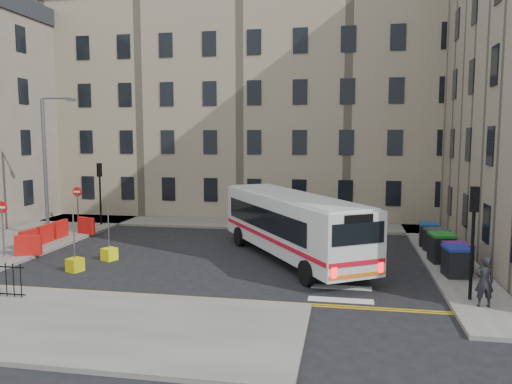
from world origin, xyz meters
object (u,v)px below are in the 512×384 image
(wheelie_bin_d, at_px, (436,240))
(pedestrian, at_px, (484,282))
(bollard_chevron, at_px, (75,265))
(bus, at_px, (292,223))
(wheelie_bin_c, at_px, (442,248))
(bollard_yellow, at_px, (109,254))
(wheelie_bin_b, at_px, (458,257))
(wheelie_bin_a, at_px, (456,261))
(wheelie_bin_e, at_px, (429,234))
(streetlamp, at_px, (45,166))

(wheelie_bin_d, height_order, pedestrian, pedestrian)
(pedestrian, height_order, bollard_chevron, pedestrian)
(wheelie_bin_d, bearing_deg, bus, 173.84)
(wheelie_bin_c, height_order, bollard_yellow, wheelie_bin_c)
(wheelie_bin_b, xyz_separation_m, wheelie_bin_d, (-0.29, 3.62, -0.03))
(wheelie_bin_a, xyz_separation_m, bollard_yellow, (-15.93, 0.48, -0.49))
(wheelie_bin_d, distance_m, wheelie_bin_e, 1.46)
(wheelie_bin_d, relative_size, wheelie_bin_e, 1.11)
(wheelie_bin_a, relative_size, wheelie_bin_e, 1.04)
(wheelie_bin_c, height_order, bollard_chevron, wheelie_bin_c)
(wheelie_bin_c, bearing_deg, wheelie_bin_e, 83.52)
(wheelie_bin_d, height_order, bollard_chevron, wheelie_bin_d)
(streetlamp, distance_m, wheelie_bin_e, 21.89)
(bus, relative_size, bollard_chevron, 18.55)
(bollard_yellow, bearing_deg, bollard_chevron, -104.60)
(wheelie_bin_a, distance_m, wheelie_bin_c, 2.43)
(wheelie_bin_b, height_order, bollard_chevron, wheelie_bin_b)
(streetlamp, distance_m, bollard_yellow, 8.10)
(wheelie_bin_d, bearing_deg, wheelie_bin_a, -113.67)
(wheelie_bin_b, relative_size, wheelie_bin_d, 1.00)
(bus, bearing_deg, bollard_chevron, 170.33)
(wheelie_bin_a, xyz_separation_m, bollard_chevron, (-16.49, -1.68, -0.49))
(wheelie_bin_c, bearing_deg, bollard_chevron, -172.99)
(wheelie_bin_e, bearing_deg, bus, -146.65)
(wheelie_bin_c, relative_size, wheelie_bin_e, 1.10)
(wheelie_bin_d, distance_m, pedestrian, 8.34)
(wheelie_bin_c, distance_m, wheelie_bin_e, 3.55)
(wheelie_bin_a, bearing_deg, wheelie_bin_d, 83.02)
(wheelie_bin_e, distance_m, pedestrian, 9.80)
(streetlamp, xyz_separation_m, bollard_chevron, (5.25, -6.10, -4.04))
(streetlamp, height_order, wheelie_bin_d, streetlamp)
(bus, relative_size, wheelie_bin_a, 8.77)
(wheelie_bin_c, height_order, pedestrian, pedestrian)
(wheelie_bin_a, distance_m, bollard_yellow, 15.94)
(wheelie_bin_b, bearing_deg, bollard_yellow, 163.57)
(streetlamp, height_order, pedestrian, streetlamp)
(streetlamp, bearing_deg, wheelie_bin_e, 4.12)
(bus, distance_m, wheelie_bin_d, 7.60)
(wheelie_bin_d, bearing_deg, bollard_yellow, 169.92)
(pedestrian, xyz_separation_m, bollard_chevron, (-16.62, 2.13, -0.74))
(bus, xyz_separation_m, pedestrian, (7.33, -5.98, -0.78))
(streetlamp, height_order, bollard_chevron, streetlamp)
(wheelie_bin_d, bearing_deg, wheelie_bin_e, 71.51)
(pedestrian, bearing_deg, streetlamp, -25.63)
(wheelie_bin_e, bearing_deg, wheelie_bin_d, -79.32)
(bus, bearing_deg, streetlamp, 139.00)
(wheelie_bin_d, bearing_deg, wheelie_bin_b, -109.82)
(wheelie_bin_a, relative_size, bollard_chevron, 2.12)
(streetlamp, xyz_separation_m, wheelie_bin_b, (21.98, -3.53, -3.56))
(pedestrian, bearing_deg, bollard_chevron, -12.30)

